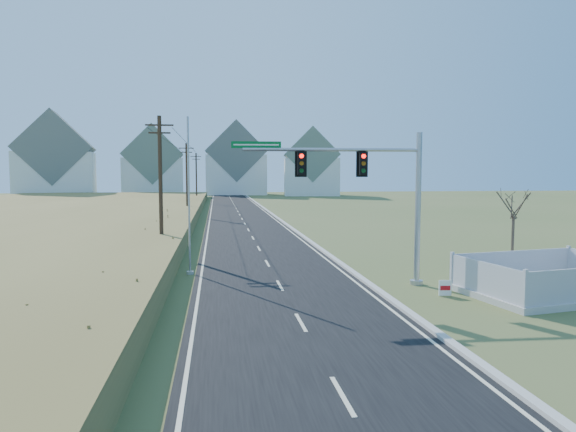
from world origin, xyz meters
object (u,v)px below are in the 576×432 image
Objects in this scene: traffic_signal_mast at (379,192)px; bare_tree at (514,202)px; flagpole at (189,212)px; open_sign at (445,288)px; fence_enclosure at (549,288)px.

traffic_signal_mast is 7.43m from bare_tree.
flagpole reaches higher than traffic_signal_mast.
traffic_signal_mast is 1.90× the size of bare_tree.
open_sign is 7.09m from bare_tree.
open_sign is at bearing -29.91° from flagpole.
bare_tree is at bearing -10.34° from flagpole.
open_sign is at bearing -146.45° from bare_tree.
fence_enclosure is 0.94× the size of flagpole.
traffic_signal_mast reaches higher than open_sign.
bare_tree is (16.28, -2.97, 0.55)m from flagpole.
traffic_signal_mast is at bearing -172.74° from bare_tree.
bare_tree reaches higher than open_sign.
fence_enclosure is at bearing -98.74° from bare_tree.
flagpole is at bearing 158.99° from traffic_signal_mast.
bare_tree is at bearing 9.88° from traffic_signal_mast.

